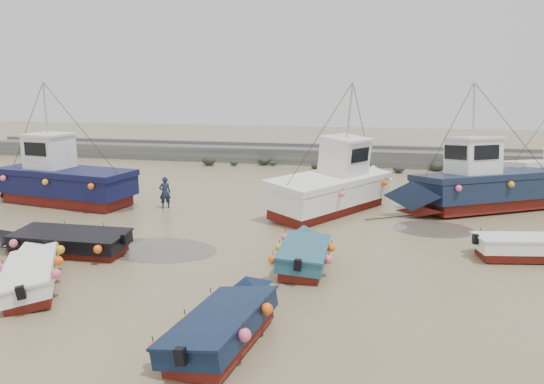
{
  "coord_description": "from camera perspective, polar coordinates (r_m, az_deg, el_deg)",
  "views": [
    {
      "loc": [
        4.66,
        -19.04,
        6.1
      ],
      "look_at": [
        -0.55,
        3.6,
        1.4
      ],
      "focal_mm": 35.0,
      "sensor_mm": 36.0,
      "label": 1
    }
  ],
  "objects": [
    {
      "name": "puddle_d",
      "position": [
        30.95,
        6.3,
        0.01
      ],
      "size": [
        5.6,
        5.6,
        0.01
      ],
      "primitive_type": "cylinder",
      "color": "#514940",
      "rests_on": "ground"
    },
    {
      "name": "puddle_a",
      "position": [
        20.56,
        -12.03,
        -6.07
      ],
      "size": [
        4.47,
        4.47,
        0.01
      ],
      "primitive_type": "cylinder",
      "color": "#514940",
      "rests_on": "ground"
    },
    {
      "name": "cabin_boat_1",
      "position": [
        26.13,
        6.86,
        0.84
      ],
      "size": [
        6.24,
        9.57,
        6.22
      ],
      "rotation": [
        0.0,
        0.0,
        -0.52
      ],
      "color": "maroon",
      "rests_on": "ground"
    },
    {
      "name": "puddle_c",
      "position": [
        28.4,
        -17.94,
        -1.52
      ],
      "size": [
        3.94,
        3.94,
        0.01
      ],
      "primitive_type": "cylinder",
      "color": "#514940",
      "rests_on": "ground"
    },
    {
      "name": "puddle_b",
      "position": [
        23.96,
        16.93,
        -3.81
      ],
      "size": [
        3.41,
        3.41,
        0.01
      ],
      "primitive_type": "cylinder",
      "color": "#514940",
      "rests_on": "ground"
    },
    {
      "name": "dinghy_3",
      "position": [
        21.17,
        27.14,
        -5.08
      ],
      "size": [
        6.2,
        2.36,
        1.43
      ],
      "rotation": [
        0.0,
        0.0,
        -1.38
      ],
      "color": "maroon",
      "rests_on": "ground"
    },
    {
      "name": "dinghy_0",
      "position": [
        17.97,
        -24.24,
        -7.62
      ],
      "size": [
        3.85,
        5.58,
        1.43
      ],
      "rotation": [
        0.0,
        0.0,
        0.56
      ],
      "color": "maroon",
      "rests_on": "ground"
    },
    {
      "name": "cabin_boat_0",
      "position": [
        29.88,
        -22.12,
        1.4
      ],
      "size": [
        10.54,
        4.1,
        6.22
      ],
      "rotation": [
        0.0,
        0.0,
        1.4
      ],
      "color": "maroon",
      "rests_on": "ground"
    },
    {
      "name": "person",
      "position": [
        27.28,
        -11.38,
        -1.72
      ],
      "size": [
        0.7,
        0.66,
        1.61
      ],
      "primitive_type": "imported",
      "rotation": [
        0.0,
        0.0,
        3.77
      ],
      "color": "#191F36",
      "rests_on": "ground"
    },
    {
      "name": "dinghy_4",
      "position": [
        21.05,
        -21.65,
        -4.72
      ],
      "size": [
        6.64,
        2.2,
        1.43
      ],
      "rotation": [
        0.0,
        0.0,
        1.58
      ],
      "color": "maroon",
      "rests_on": "ground"
    },
    {
      "name": "cabin_boat_2",
      "position": [
        27.9,
        21.48,
        0.77
      ],
      "size": [
        9.86,
        6.94,
        6.22
      ],
      "rotation": [
        0.0,
        0.0,
        2.13
      ],
      "color": "maroon",
      "rests_on": "ground"
    },
    {
      "name": "dinghy_2",
      "position": [
        18.29,
        3.48,
        -6.22
      ],
      "size": [
        2.09,
        5.57,
        1.43
      ],
      "rotation": [
        0.0,
        0.0,
        0.05
      ],
      "color": "maroon",
      "rests_on": "ground"
    },
    {
      "name": "seawall",
      "position": [
        41.65,
        6.5,
        3.81
      ],
      "size": [
        60.0,
        4.92,
        1.5
      ],
      "color": "slate",
      "rests_on": "ground"
    },
    {
      "name": "ground",
      "position": [
        20.53,
        -0.77,
        -5.85
      ],
      "size": [
        120.0,
        120.0,
        0.0
      ],
      "primitive_type": "plane",
      "color": "#8F7F5C",
      "rests_on": "ground"
    },
    {
      "name": "dinghy_1",
      "position": [
        13.21,
        -4.54,
        -13.46
      ],
      "size": [
        2.36,
        6.02,
        1.43
      ],
      "rotation": [
        0.0,
        0.0,
        -0.11
      ],
      "color": "maroon",
      "rests_on": "ground"
    }
  ]
}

